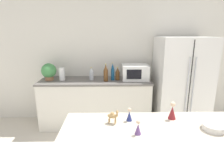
% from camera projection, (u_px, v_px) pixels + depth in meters
% --- Properties ---
extents(wall_back, '(8.00, 0.06, 2.55)m').
position_uv_depth(wall_back, '(119.00, 58.00, 3.51)').
color(wall_back, silver).
rests_on(wall_back, ground_plane).
extents(back_counter, '(2.06, 0.63, 0.91)m').
position_uv_depth(back_counter, '(96.00, 102.00, 3.38)').
color(back_counter, silver).
rests_on(back_counter, ground_plane).
extents(refrigerator, '(0.91, 0.76, 1.70)m').
position_uv_depth(refrigerator, '(180.00, 84.00, 3.23)').
color(refrigerator, silver).
rests_on(refrigerator, ground_plane).
extents(potted_plant, '(0.27, 0.27, 0.31)m').
position_uv_depth(potted_plant, '(49.00, 71.00, 3.22)').
color(potted_plant, '#9E6B47').
rests_on(potted_plant, back_counter).
extents(paper_towel_roll, '(0.11, 0.11, 0.23)m').
position_uv_depth(paper_towel_roll, '(62.00, 74.00, 3.22)').
color(paper_towel_roll, white).
rests_on(paper_towel_roll, back_counter).
extents(microwave, '(0.48, 0.37, 0.28)m').
position_uv_depth(microwave, '(135.00, 72.00, 3.27)').
color(microwave, white).
rests_on(microwave, back_counter).
extents(back_bottle_0, '(0.08, 0.08, 0.24)m').
position_uv_depth(back_bottle_0, '(91.00, 74.00, 3.25)').
color(back_bottle_0, '#B2B7BC').
rests_on(back_bottle_0, back_counter).
extents(back_bottle_1, '(0.08, 0.08, 0.32)m').
position_uv_depth(back_bottle_1, '(106.00, 73.00, 3.15)').
color(back_bottle_1, brown).
rests_on(back_bottle_1, back_counter).
extents(back_bottle_2, '(0.08, 0.08, 0.24)m').
position_uv_depth(back_bottle_2, '(117.00, 74.00, 3.24)').
color(back_bottle_2, brown).
rests_on(back_bottle_2, back_counter).
extents(back_bottle_3, '(0.06, 0.06, 0.32)m').
position_uv_depth(back_bottle_3, '(113.00, 72.00, 3.22)').
color(back_bottle_3, navy).
rests_on(back_bottle_3, back_counter).
extents(fruit_bowl, '(0.19, 0.19, 0.05)m').
position_uv_depth(fruit_bowl, '(214.00, 126.00, 1.42)').
color(fruit_bowl, white).
rests_on(fruit_bowl, bar_counter).
extents(camel_figurine, '(0.10, 0.06, 0.12)m').
position_uv_depth(camel_figurine, '(113.00, 116.00, 1.52)').
color(camel_figurine, tan).
rests_on(camel_figurine, bar_counter).
extents(wise_man_figurine_blue, '(0.05, 0.05, 0.12)m').
position_uv_depth(wise_man_figurine_blue, '(129.00, 115.00, 1.57)').
color(wise_man_figurine_blue, navy).
rests_on(wise_man_figurine_blue, bar_counter).
extents(wise_man_figurine_crimson, '(0.07, 0.07, 0.17)m').
position_uv_depth(wise_man_figurine_crimson, '(172.00, 111.00, 1.60)').
color(wise_man_figurine_crimson, maroon).
rests_on(wise_man_figurine_crimson, bar_counter).
extents(wise_man_figurine_purple, '(0.05, 0.05, 0.12)m').
position_uv_depth(wise_man_figurine_purple, '(138.00, 128.00, 1.35)').
color(wise_man_figurine_purple, '#6B4784').
rests_on(wise_man_figurine_purple, bar_counter).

